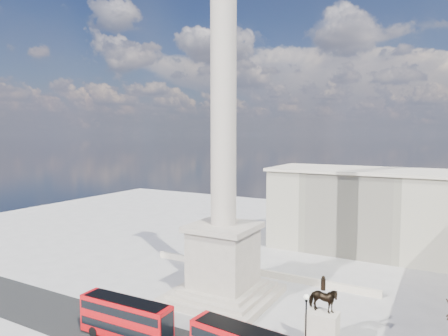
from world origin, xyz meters
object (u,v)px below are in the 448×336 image
nelsons_column (223,209)px  equestrian_statue (322,326)px  red_bus_a (126,319)px  victorian_lamp (306,319)px  pedestrian_crossing (228,336)px

nelsons_column → equestrian_statue: bearing=-24.4°
equestrian_statue → red_bus_a: bearing=-157.9°
victorian_lamp → pedestrian_crossing: size_ratio=4.22×
equestrian_statue → pedestrian_crossing: 10.57m
victorian_lamp → pedestrian_crossing: 9.16m
victorian_lamp → equestrian_statue: bearing=37.5°
nelsons_column → red_bus_a: (-3.93, -15.70, -10.44)m
red_bus_a → victorian_lamp: 20.19m
pedestrian_crossing → red_bus_a: bearing=99.6°
red_bus_a → victorian_lamp: victorian_lamp is taller
nelsons_column → victorian_lamp: nelsons_column is taller
red_bus_a → victorian_lamp: size_ratio=1.78×
victorian_lamp → equestrian_statue: size_ratio=0.77×
red_bus_a → pedestrian_crossing: size_ratio=7.52×
victorian_lamp → equestrian_statue: 2.05m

